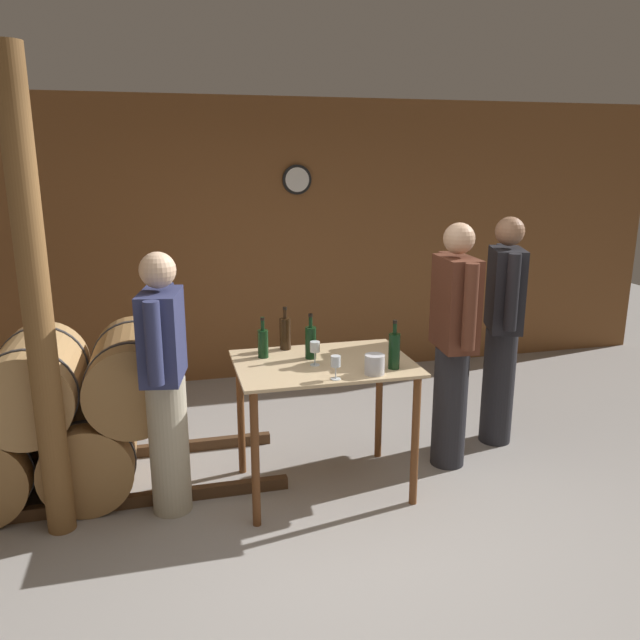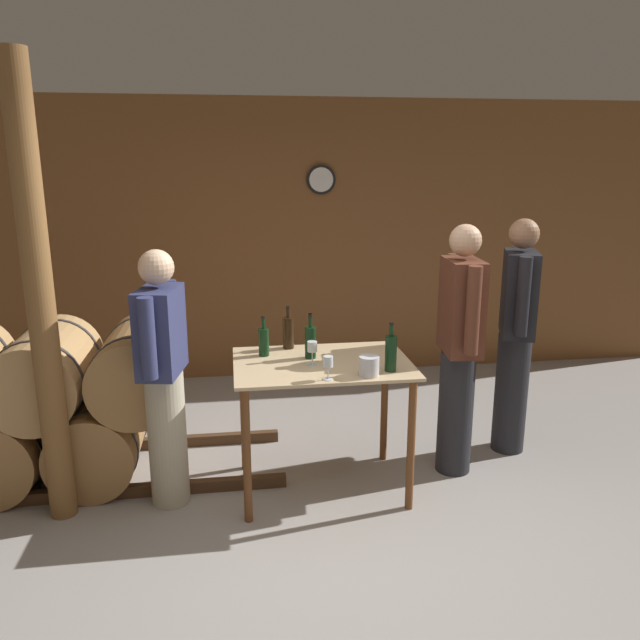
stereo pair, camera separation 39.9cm
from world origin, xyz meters
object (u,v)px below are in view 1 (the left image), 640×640
wooden_post (37,308)px  wine_bottle_right (394,350)px  wine_bottle_far_left (263,342)px  wine_bottle_left (285,333)px  wine_glass_near_center (336,362)px  wine_glass_near_left (315,348)px  person_visitor_with_scarf (453,341)px  wine_bottle_center (311,341)px  person_host (503,327)px  ice_bucket (375,364)px  person_visitor_bearded (165,380)px

wooden_post → wine_bottle_right: wooden_post is taller
wine_bottle_far_left → wine_bottle_left: size_ratio=0.91×
wine_bottle_left → wine_glass_near_center: wine_bottle_left is taller
wine_bottle_left → wine_glass_near_left: 0.40m
wine_bottle_far_left → person_visitor_with_scarf: bearing=-3.2°
wine_bottle_far_left → wine_glass_near_left: wine_bottle_far_left is taller
wooden_post → wine_bottle_far_left: size_ratio=10.00×
wooden_post → wine_glass_near_left: size_ratio=17.58×
wine_bottle_center → person_visitor_with_scarf: bearing=1.1°
wine_bottle_far_left → wine_bottle_right: size_ratio=0.88×
wooden_post → person_host: (3.11, 0.46, -0.43)m
wine_bottle_far_left → ice_bucket: size_ratio=2.23×
wooden_post → wine_bottle_left: bearing=16.2°
wooden_post → person_visitor_bearded: 0.81m
wine_bottle_far_left → person_visitor_bearded: (-0.63, -0.22, -0.13)m
wine_bottle_center → wine_glass_near_left: 0.14m
wine_glass_near_left → wine_glass_near_center: 0.29m
wine_bottle_right → wine_glass_near_left: 0.49m
wine_bottle_far_left → wine_glass_near_center: 0.62m
wine_bottle_far_left → wine_bottle_center: 0.31m
wine_bottle_far_left → wine_bottle_left: (0.17, 0.14, 0.01)m
wine_bottle_right → person_visitor_bearded: person_visitor_bearded is taller
wine_bottle_right → wine_glass_near_left: wine_bottle_right is taller
wine_glass_near_center → person_visitor_with_scarf: (0.97, 0.44, -0.07)m
wine_bottle_far_left → person_visitor_with_scarf: 1.31m
wine_bottle_center → wine_glass_near_left: wine_bottle_center is taller
person_visitor_with_scarf → wine_glass_near_center: bearing=-155.4°
wine_bottle_center → person_visitor_with_scarf: 1.02m
wooden_post → person_visitor_with_scarf: size_ratio=1.56×
wine_glass_near_center → wine_bottle_far_left: bearing=123.7°
wine_bottle_center → wine_bottle_right: (0.45, -0.32, 0.01)m
wooden_post → person_host: 3.17m
person_host → person_visitor_bearded: (-2.46, -0.40, -0.06)m
wine_bottle_center → ice_bucket: 0.50m
ice_bucket → wine_glass_near_left: bearing=141.4°
ice_bucket → person_visitor_bearded: 1.26m
person_host → person_visitor_with_scarf: 0.58m
wooden_post → wine_bottle_right: 2.05m
wine_glass_near_left → person_visitor_bearded: size_ratio=0.09×
person_visitor_with_scarf → person_visitor_bearded: (-1.94, -0.14, -0.06)m
wine_bottle_center → ice_bucket: bearing=-52.3°
person_host → person_visitor_with_scarf: size_ratio=1.00×
person_host → person_visitor_bearded: size_ratio=1.07×
wine_bottle_right → person_visitor_bearded: (-1.37, 0.20, -0.14)m
person_visitor_bearded → wine_glass_near_center: bearing=-17.1°
ice_bucket → person_host: size_ratio=0.07×
person_visitor_with_scarf → wine_glass_near_left: bearing=-170.9°
wine_bottle_far_left → wine_bottle_right: wine_bottle_right is taller
wooden_post → person_visitor_with_scarf: wooden_post is taller
wine_bottle_center → wine_bottle_right: size_ratio=0.96×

